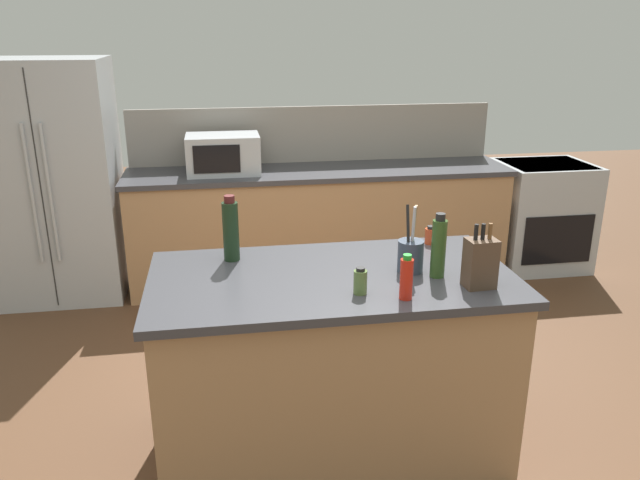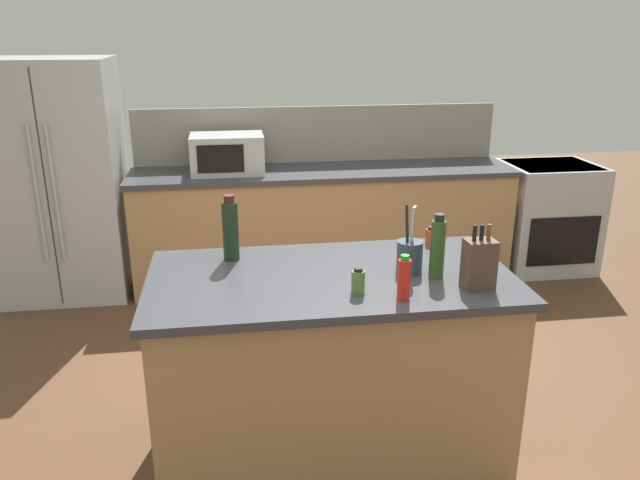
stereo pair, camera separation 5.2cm
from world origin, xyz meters
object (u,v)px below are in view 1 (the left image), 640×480
spice_jar_paprika (431,236)px  olive_oil_bottle (439,247)px  refrigerator (54,182)px  wine_bottle (231,230)px  knife_block (480,263)px  range_oven (541,215)px  hot_sauce_bottle (406,278)px  utensil_crock (411,255)px  spice_jar_oregano (360,281)px  microwave (223,154)px

spice_jar_paprika → olive_oil_bottle: size_ratio=0.32×
refrigerator → wine_bottle: (1.29, -1.98, 0.19)m
knife_block → olive_oil_bottle: (-0.14, 0.14, 0.03)m
wine_bottle → spice_jar_paprika: 1.05m
spice_jar_paprika → range_oven: bearing=48.1°
wine_bottle → hot_sauce_bottle: (0.71, -0.58, -0.06)m
range_oven → wine_bottle: 3.38m
wine_bottle → utensil_crock: bearing=-19.3°
knife_block → spice_jar_paprika: 0.59m
knife_block → spice_jar_oregano: bearing=175.6°
microwave → wine_bottle: size_ratio=1.71×
range_oven → spice_jar_paprika: 2.55m
refrigerator → spice_jar_paprika: (2.32, -1.91, 0.08)m
range_oven → olive_oil_bottle: (-1.78, -2.30, 0.61)m
knife_block → hot_sauce_bottle: (-0.35, -0.07, -0.02)m
range_oven → spice_jar_oregano: spice_jar_oregano is taller
spice_jar_paprika → wine_bottle: bearing=-176.1°
microwave → knife_block: size_ratio=1.92×
wine_bottle → spice_jar_oregano: 0.73m
utensil_crock → spice_jar_oregano: 0.36m
utensil_crock → olive_oil_bottle: (0.10, -0.08, 0.06)m
spice_jar_oregano → microwave: bearing=102.5°
wine_bottle → spice_jar_oregano: wine_bottle is taller
microwave → spice_jar_paprika: bearing=-60.6°
microwave → utensil_crock: size_ratio=1.74×
wine_bottle → refrigerator: bearing=123.0°
spice_jar_oregano → range_oven: bearing=48.2°
utensil_crock → refrigerator: bearing=132.9°
hot_sauce_bottle → utensil_crock: bearing=69.7°
knife_block → spice_jar_oregano: 0.53m
utensil_crock → wine_bottle: (-0.82, 0.29, 0.07)m
refrigerator → wine_bottle: size_ratio=5.57×
microwave → hot_sauce_bottle: microwave is taller
refrigerator → wine_bottle: refrigerator is taller
range_oven → utensil_crock: bearing=-130.4°
spice_jar_paprika → olive_oil_bottle: olive_oil_bottle is taller
spice_jar_oregano → utensil_crock: bearing=36.7°
utensil_crock → wine_bottle: bearing=160.7°
spice_jar_paprika → microwave: bearing=119.4°
spice_jar_oregano → spice_jar_paprika: bearing=48.3°
hot_sauce_bottle → knife_block: bearing=11.5°
microwave → spice_jar_paprika: size_ratio=5.72×
olive_oil_bottle → wine_bottle: bearing=158.2°
refrigerator → range_oven: 4.01m
utensil_crock → spice_jar_paprika: 0.42m
range_oven → hot_sauce_bottle: size_ratio=4.65×
knife_block → spice_jar_paprika: (-0.02, 0.58, -0.07)m
knife_block → wine_bottle: bearing=151.2°
utensil_crock → wine_bottle: wine_bottle is taller
wine_bottle → olive_oil_bottle: bearing=-21.8°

